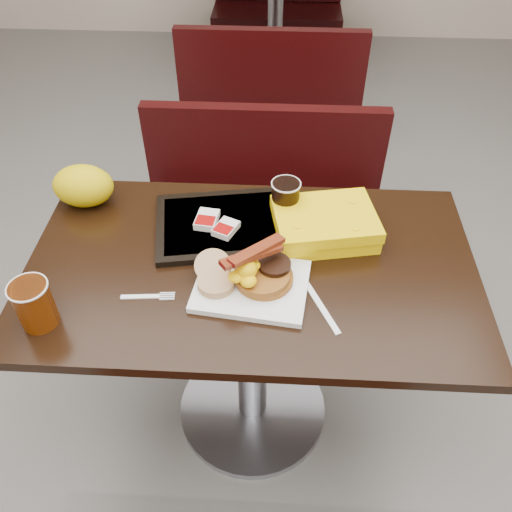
# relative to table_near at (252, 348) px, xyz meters

# --- Properties ---
(floor) EXTENTS (6.00, 7.00, 0.01)m
(floor) POSITION_rel_table_near_xyz_m (0.00, 0.00, -0.38)
(floor) COLOR slate
(floor) RESTS_ON ground
(table_near) EXTENTS (1.20, 0.70, 0.75)m
(table_near) POSITION_rel_table_near_xyz_m (0.00, 0.00, 0.00)
(table_near) COLOR black
(table_near) RESTS_ON floor
(bench_near_n) EXTENTS (1.00, 0.46, 0.72)m
(bench_near_n) POSITION_rel_table_near_xyz_m (0.00, 0.70, -0.02)
(bench_near_n) COLOR black
(bench_near_n) RESTS_ON floor
(table_far) EXTENTS (1.20, 0.70, 0.75)m
(table_far) POSITION_rel_table_near_xyz_m (0.00, 2.60, 0.00)
(table_far) COLOR black
(table_far) RESTS_ON floor
(bench_far_s) EXTENTS (1.00, 0.46, 0.72)m
(bench_far_s) POSITION_rel_table_near_xyz_m (0.00, 1.90, -0.02)
(bench_far_s) COLOR black
(bench_far_s) RESTS_ON floor
(platter) EXTENTS (0.31, 0.25, 0.02)m
(platter) POSITION_rel_table_near_xyz_m (0.01, -0.09, 0.38)
(platter) COLOR white
(platter) RESTS_ON table_near
(pancake_stack) EXTENTS (0.15, 0.15, 0.03)m
(pancake_stack) POSITION_rel_table_near_xyz_m (0.04, -0.08, 0.41)
(pancake_stack) COLOR #8D5517
(pancake_stack) RESTS_ON platter
(sausage_patty) EXTENTS (0.10, 0.10, 0.01)m
(sausage_patty) POSITION_rel_table_near_xyz_m (0.06, -0.06, 0.43)
(sausage_patty) COLOR black
(sausage_patty) RESTS_ON pancake_stack
(scrambled_eggs) EXTENTS (0.09, 0.08, 0.05)m
(scrambled_eggs) POSITION_rel_table_near_xyz_m (-0.00, -0.10, 0.45)
(scrambled_eggs) COLOR #FFB405
(scrambled_eggs) RESTS_ON pancake_stack
(bacon_strips) EXTENTS (0.18, 0.17, 0.01)m
(bacon_strips) POSITION_rel_table_near_xyz_m (0.01, -0.07, 0.48)
(bacon_strips) COLOR #4A0507
(bacon_strips) RESTS_ON scrambled_eggs
(muffin_bottom) EXTENTS (0.12, 0.12, 0.02)m
(muffin_bottom) POSITION_rel_table_near_xyz_m (-0.08, -0.10, 0.40)
(muffin_bottom) COLOR tan
(muffin_bottom) RESTS_ON platter
(muffin_top) EXTENTS (0.09, 0.10, 0.05)m
(muffin_top) POSITION_rel_table_near_xyz_m (-0.10, -0.06, 0.41)
(muffin_top) COLOR tan
(muffin_top) RESTS_ON platter
(coffee_cup_near) EXTENTS (0.10, 0.10, 0.12)m
(coffee_cup_near) POSITION_rel_table_near_xyz_m (-0.49, -0.23, 0.44)
(coffee_cup_near) COLOR #7F2E04
(coffee_cup_near) RESTS_ON table_near
(fork) EXTENTS (0.14, 0.04, 0.00)m
(fork) POSITION_rel_table_near_xyz_m (-0.27, -0.14, 0.38)
(fork) COLOR white
(fork) RESTS_ON table_near
(knife) EXTENTS (0.09, 0.17, 0.00)m
(knife) POSITION_rel_table_near_xyz_m (0.18, -0.15, 0.38)
(knife) COLOR white
(knife) RESTS_ON table_near
(condiment_syrup) EXTENTS (0.04, 0.03, 0.01)m
(condiment_syrup) POSITION_rel_table_near_xyz_m (-0.06, 0.05, 0.38)
(condiment_syrup) COLOR #9F4A06
(condiment_syrup) RESTS_ON table_near
(condiment_ketchup) EXTENTS (0.05, 0.04, 0.01)m
(condiment_ketchup) POSITION_rel_table_near_xyz_m (-0.12, 0.11, 0.38)
(condiment_ketchup) COLOR #8C0504
(condiment_ketchup) RESTS_ON table_near
(tray) EXTENTS (0.46, 0.36, 0.02)m
(tray) POSITION_rel_table_near_xyz_m (-0.07, 0.15, 0.38)
(tray) COLOR black
(tray) RESTS_ON table_near
(hashbrown_sleeve_left) EXTENTS (0.07, 0.09, 0.02)m
(hashbrown_sleeve_left) POSITION_rel_table_near_xyz_m (-0.13, 0.14, 0.41)
(hashbrown_sleeve_left) COLOR silver
(hashbrown_sleeve_left) RESTS_ON tray
(hashbrown_sleeve_right) EXTENTS (0.08, 0.09, 0.02)m
(hashbrown_sleeve_right) POSITION_rel_table_near_xyz_m (-0.08, 0.10, 0.40)
(hashbrown_sleeve_right) COLOR silver
(hashbrown_sleeve_right) RESTS_ON tray
(coffee_cup_far) EXTENTS (0.09, 0.09, 0.11)m
(coffee_cup_far) POSITION_rel_table_near_xyz_m (0.09, 0.19, 0.45)
(coffee_cup_far) COLOR black
(coffee_cup_far) RESTS_ON tray
(clamshell) EXTENTS (0.31, 0.26, 0.07)m
(clamshell) POSITION_rel_table_near_xyz_m (0.20, 0.13, 0.41)
(clamshell) COLOR yellow
(clamshell) RESTS_ON table_near
(paper_bag) EXTENTS (0.20, 0.16, 0.12)m
(paper_bag) POSITION_rel_table_near_xyz_m (-0.51, 0.24, 0.44)
(paper_bag) COLOR #CEB006
(paper_bag) RESTS_ON table_near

